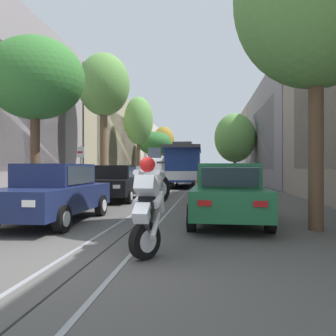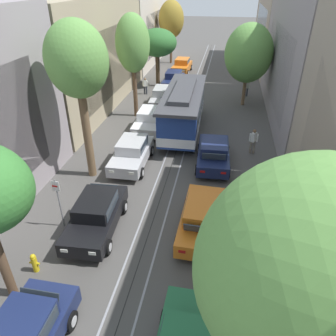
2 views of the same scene
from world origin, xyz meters
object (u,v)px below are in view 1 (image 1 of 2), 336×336
street_tree_kerb_left_fourth (155,144)px  pedestrian_crossing_far (236,173)px  parked_car_navy_sixth_left (169,174)px  parked_car_orange_far_left (175,173)px  street_tree_kerb_left_far (164,142)px  street_tree_kerb_left_second (104,87)px  street_tree_kerb_right_second (235,138)px  pedestrian_on_right_pavement (144,173)px  parked_car_silver_fifth_left (162,175)px  pedestrian_on_left_pavement (252,176)px  parked_car_navy_mid_right (217,178)px  parked_car_white_fourth_left (153,176)px  motorcycle_with_rider (150,197)px  street_tree_kerb_left_mid (139,121)px  fire_hydrant (57,196)px  street_sign_post (81,166)px  parked_car_navy_near_left (54,193)px  parked_car_silver_mid_left (141,178)px  parked_car_green_near_right (228,193)px  street_tree_kerb_left_near (35,79)px  parked_car_black_second_left (116,183)px  parked_car_orange_second_right (218,183)px  cable_car_trolley (184,165)px

street_tree_kerb_left_fourth → pedestrian_crossing_far: bearing=-12.1°
parked_car_navy_sixth_left → parked_car_orange_far_left: 6.06m
street_tree_kerb_left_far → street_tree_kerb_left_second: bearing=-89.5°
street_tree_kerb_right_second → pedestrian_on_right_pavement: bearing=171.5°
parked_car_silver_fifth_left → pedestrian_on_left_pavement: 10.63m
parked_car_orange_far_left → parked_car_navy_mid_right: same height
street_tree_kerb_left_second → parked_car_white_fourth_left: bearing=74.3°
motorcycle_with_rider → street_tree_kerb_left_mid: bearing=102.6°
street_tree_kerb_left_far → pedestrian_on_left_pavement: 26.13m
street_tree_kerb_left_mid → street_tree_kerb_left_far: size_ratio=1.03×
street_tree_kerb_right_second → fire_hydrant: bearing=-111.8°
street_sign_post → street_tree_kerb_left_mid: bearing=91.1°
parked_car_silver_fifth_left → parked_car_navy_sixth_left: same height
street_tree_kerb_left_far → street_tree_kerb_left_fourth: bearing=-87.8°
parked_car_navy_near_left → parked_car_orange_far_left: (-0.10, 33.90, 0.00)m
parked_car_silver_mid_left → parked_car_navy_sixth_left: bearing=90.5°
parked_car_silver_fifth_left → street_tree_kerb_left_second: (-1.78, -11.98, 5.47)m
parked_car_green_near_right → pedestrian_on_left_pavement: pedestrian_on_left_pavement is taller
parked_car_silver_mid_left → parked_car_navy_sixth_left: same height
street_tree_kerb_left_far → motorcycle_with_rider: 41.93m
parked_car_silver_fifth_left → motorcycle_with_rider: size_ratio=2.39×
parked_car_orange_far_left → parked_car_navy_sixth_left: bearing=-90.4°
parked_car_navy_sixth_left → street_tree_kerb_left_near: (-1.58, -25.72, 3.70)m
parked_car_navy_sixth_left → parked_car_navy_mid_right: 16.03m
parked_car_navy_mid_right → parked_car_silver_fifth_left: bearing=117.0°
street_tree_kerb_left_mid → pedestrian_on_right_pavement: bearing=95.8°
parked_car_green_near_right → motorcycle_with_rider: size_ratio=2.37×
street_tree_kerb_left_fourth → pedestrian_on_right_pavement: 4.50m
street_tree_kerb_right_second → parked_car_silver_fifth_left: bearing=-168.0°
street_tree_kerb_right_second → pedestrian_on_left_pavement: 9.83m
parked_car_silver_fifth_left → parked_car_navy_sixth_left: (0.03, 5.61, 0.00)m
parked_car_black_second_left → street_tree_kerb_left_mid: bearing=97.8°
street_tree_kerb_left_near → street_tree_kerb_left_fourth: bearing=90.2°
parked_car_silver_mid_left → parked_car_navy_sixth_left: (-0.13, 16.08, 0.00)m
parked_car_silver_fifth_left → parked_car_navy_mid_right: (4.92, -9.66, 0.00)m
parked_car_white_fourth_left → pedestrian_on_right_pavement: 8.55m
parked_car_silver_fifth_left → pedestrian_on_right_pavement: (-2.24, 2.85, 0.08)m
pedestrian_on_right_pavement → parked_car_silver_fifth_left: bearing=-51.8°
parked_car_silver_mid_left → street_tree_kerb_left_fourth: (-1.80, 16.29, 3.41)m
parked_car_navy_sixth_left → street_tree_kerb_left_mid: (-1.71, -8.31, 4.72)m
parked_car_silver_fifth_left → street_tree_kerb_right_second: street_tree_kerb_right_second is taller
parked_car_navy_sixth_left → motorcycle_with_rider: (3.30, -30.68, 0.17)m
parked_car_silver_fifth_left → pedestrian_on_left_pavement: (7.30, -7.73, 0.14)m
parked_car_navy_near_left → pedestrian_on_right_pavement: 25.20m
pedestrian_on_right_pavement → street_sign_post: size_ratio=0.63×
street_tree_kerb_right_second → parked_car_orange_far_left: bearing=123.9°
pedestrian_on_right_pavement → street_sign_post: 19.28m
street_tree_kerb_left_near → street_tree_kerb_left_second: street_tree_kerb_left_second is taller
parked_car_orange_second_right → cable_car_trolley: (-2.30, 10.32, 0.86)m
parked_car_navy_near_left → street_tree_kerb_left_mid: bearing=95.4°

